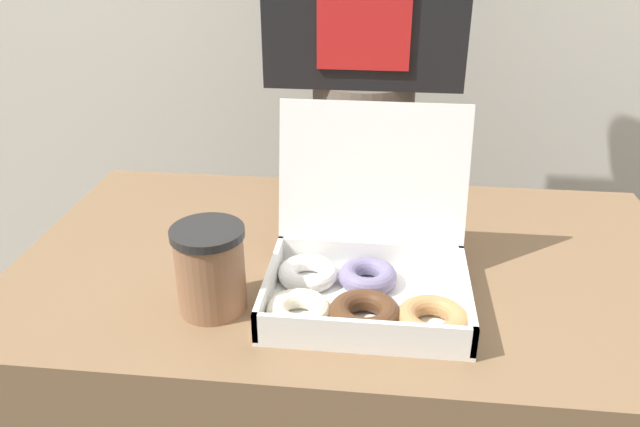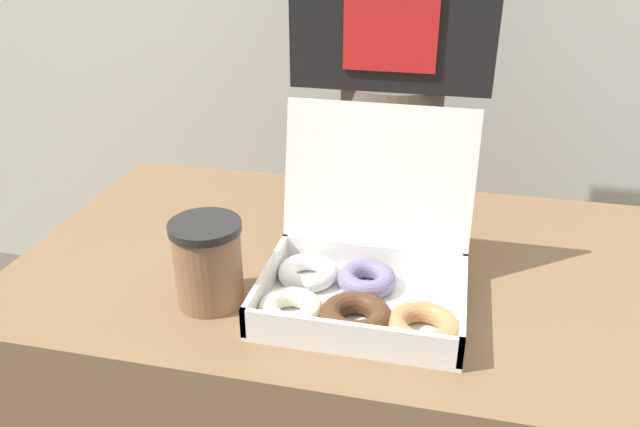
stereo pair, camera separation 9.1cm
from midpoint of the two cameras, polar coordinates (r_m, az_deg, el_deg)
table at (r=1.26m, az=5.19°, el=-18.69°), size 1.10×0.64×0.73m
donut_box at (r=0.91m, az=6.43°, el=-6.21°), size 0.30×0.27×0.26m
coffee_cup at (r=0.90m, az=-7.38°, el=-4.54°), size 0.10×0.10×0.13m
person_customer at (r=1.43m, az=8.62°, el=13.04°), size 0.43×0.23×1.71m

